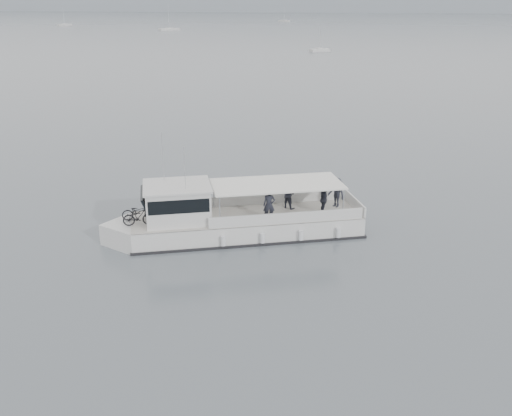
# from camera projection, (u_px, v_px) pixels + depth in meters

# --- Properties ---
(ground) EXTENTS (1400.00, 1400.00, 0.00)m
(ground) POSITION_uv_depth(u_px,v_px,m) (282.00, 257.00, 28.62)
(ground) COLOR #50585E
(ground) RESTS_ON ground
(tour_boat) EXTENTS (13.69, 8.02, 5.92)m
(tour_boat) POSITION_uv_depth(u_px,v_px,m) (225.00, 220.00, 30.84)
(tour_boat) COLOR silver
(tour_boat) RESTS_ON ground
(moored_fleet) EXTENTS (280.22, 330.16, 10.12)m
(moored_fleet) POSITION_uv_depth(u_px,v_px,m) (326.00, 31.00, 220.54)
(moored_fleet) COLOR silver
(moored_fleet) RESTS_ON ground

